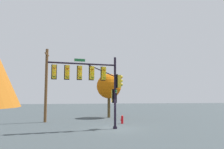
{
  "coord_description": "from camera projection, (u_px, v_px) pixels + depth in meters",
  "views": [
    {
      "loc": [
        3.34,
        18.7,
        2.82
      ],
      "look_at": [
        0.21,
        -0.35,
        4.72
      ],
      "focal_mm": 34.83,
      "sensor_mm": 36.0,
      "label": 1
    }
  ],
  "objects": [
    {
      "name": "ground_plane",
      "position": [
        115.0,
        129.0,
        18.62
      ],
      "size": [
        120.0,
        120.0,
        0.0
      ],
      "primitive_type": "plane",
      "color": "#3C4548"
    },
    {
      "name": "signal_pole_assembly",
      "position": [
        94.0,
        79.0,
        18.46
      ],
      "size": [
        6.34,
        1.88,
        6.21
      ],
      "color": "black",
      "rests_on": "ground_plane"
    },
    {
      "name": "utility_pole",
      "position": [
        46.0,
        84.0,
        23.63
      ],
      "size": [
        0.3,
        1.8,
        7.97
      ],
      "color": "brown",
      "rests_on": "ground_plane"
    },
    {
      "name": "fire_hydrant",
      "position": [
        122.0,
        120.0,
        22.09
      ],
      "size": [
        0.33,
        0.24,
        0.83
      ],
      "color": "red",
      "rests_on": "ground_plane"
    },
    {
      "name": "tree_mid",
      "position": [
        109.0,
        86.0,
        28.65
      ],
      "size": [
        3.23,
        3.23,
        5.71
      ],
      "color": "#4F3E1F",
      "rests_on": "ground_plane"
    }
  ]
}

